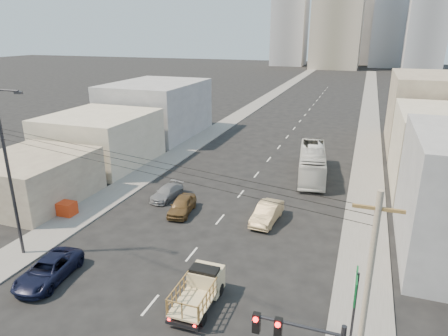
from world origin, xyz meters
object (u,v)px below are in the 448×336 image
Objects in this scene: crate_stack at (65,208)px; flatbed_pickup at (199,288)px; navy_pickup at (48,270)px; utility_pole at (365,305)px; city_bus at (312,162)px; sedan_grey at (167,192)px; sedan_brown at (182,205)px; streetlamp_left at (9,170)px; sedan_tan at (267,213)px; green_sign at (355,296)px.

flatbed_pickup is at bearing -24.52° from crate_stack.
navy_pickup is 9.89m from crate_stack.
navy_pickup is at bearing 170.75° from utility_pole.
city_bus is 16.51m from sedan_grey.
sedan_brown is at bearing -132.55° from city_bus.
utility_pole reaches higher than sedan_grey.
streetlamp_left is (-5.03, -12.58, 5.82)m from sedan_grey.
sedan_tan is at bearing -0.74° from sedan_brown.
streetlamp_left reaches higher than navy_pickup.
sedan_tan is (1.18, 11.89, -0.31)m from flatbed_pickup.
flatbed_pickup is 0.92× the size of sedan_tan.
utility_pole is at bearing -24.89° from flatbed_pickup.
green_sign is 0.50× the size of utility_pole.
utility_pole reaches higher than navy_pickup.
navy_pickup is 17.14m from sedan_tan.
streetlamp_left is at bearing 167.68° from utility_pole.
green_sign reaches higher than city_bus.
flatbed_pickup is at bearing -67.65° from sedan_brown.
city_bus is 29.66m from streetlamp_left.
flatbed_pickup is 0.39× the size of city_bus.
sedan_grey is at bearing 68.22° from streetlamp_left.
sedan_tan is 0.96× the size of green_sign.
utility_pole is at bearing -60.16° from sedan_tan.
sedan_brown is 19.65m from green_sign.
green_sign is 2.91m from utility_pole.
navy_pickup is 18.84m from green_sign.
utility_pole is (18.92, -3.08, 4.47)m from navy_pickup.
flatbed_pickup is 12.70m from sedan_brown.
utility_pole reaches higher than sedan_brown.
sedan_grey is 0.35× the size of streetlamp_left.
navy_pickup is at bearing 178.21° from green_sign.
green_sign is at bearing -19.89° from crate_stack.
city_bus is at bearing 101.14° from utility_pole.
sedan_tan is at bearing -106.51° from city_bus.
sedan_grey is 25.48m from utility_pole.
streetlamp_left is at bearing 176.29° from flatbed_pickup.
city_bus reaches higher than navy_pickup.
utility_pole is at bearing -15.52° from navy_pickup.
navy_pickup is at bearing -25.78° from streetlamp_left.
navy_pickup is 7.23m from streetlamp_left.
flatbed_pickup is 17.25m from crate_stack.
green_sign reaches higher than sedan_brown.
crate_stack is at bearing 104.42° from streetlamp_left.
streetlamp_left is at bearing -75.58° from crate_stack.
utility_pole reaches higher than crate_stack.
sedan_brown is 10.15m from crate_stack.
navy_pickup is 1.03× the size of green_sign.
city_bus is at bearing 53.85° from streetlamp_left.
city_bus is 2.39× the size of sedan_tan.
flatbed_pickup reaches higher than sedan_tan.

